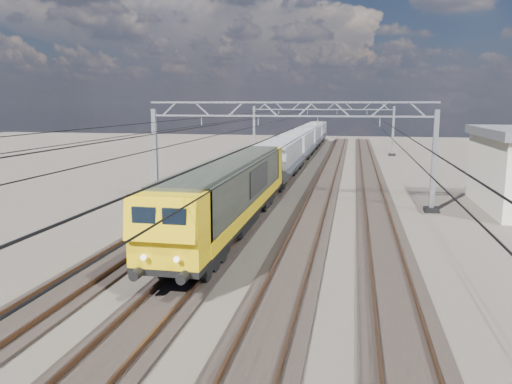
% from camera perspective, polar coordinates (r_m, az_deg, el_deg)
% --- Properties ---
extents(ground, '(160.00, 160.00, 0.00)m').
position_cam_1_polar(ground, '(30.56, 2.53, -3.12)').
color(ground, '#2B2520').
rests_on(ground, ground).
extents(track_outer_west, '(2.60, 140.00, 0.30)m').
position_cam_1_polar(track_outer_west, '(31.97, -8.17, -2.49)').
color(track_outer_west, black).
rests_on(track_outer_west, ground).
extents(track_loco, '(2.60, 140.00, 0.30)m').
position_cam_1_polar(track_loco, '(30.90, -1.14, -2.83)').
color(track_loco, black).
rests_on(track_loco, ground).
extents(track_inner_east, '(2.60, 140.00, 0.30)m').
position_cam_1_polar(track_inner_east, '(30.32, 6.28, -3.14)').
color(track_inner_east, black).
rests_on(track_inner_east, ground).
extents(track_outer_east, '(2.60, 140.00, 0.30)m').
position_cam_1_polar(track_outer_east, '(30.27, 13.86, -3.40)').
color(track_outer_east, black).
rests_on(track_outer_east, ground).
extents(catenary_gantry_mid, '(19.90, 0.90, 7.11)m').
position_cam_1_polar(catenary_gantry_mid, '(33.85, 3.60, 4.86)').
color(catenary_gantry_mid, '#9CA1AB').
rests_on(catenary_gantry_mid, ground).
extents(catenary_gantry_far, '(19.90, 0.90, 7.11)m').
position_cam_1_polar(catenary_gantry_far, '(69.63, 7.54, 7.49)').
color(catenary_gantry_far, '#9CA1AB').
rests_on(catenary_gantry_far, ground).
extents(overhead_wires, '(12.03, 140.00, 0.53)m').
position_cam_1_polar(overhead_wires, '(37.70, 4.44, 8.20)').
color(overhead_wires, black).
rests_on(overhead_wires, ground).
extents(locomotive, '(2.76, 21.10, 3.62)m').
position_cam_1_polar(locomotive, '(26.88, -2.85, 0.10)').
color(locomotive, black).
rests_on(locomotive, ground).
extents(hopper_wagon_lead, '(3.38, 13.00, 3.25)m').
position_cam_1_polar(hopper_wagon_lead, '(44.11, 2.70, 3.91)').
color(hopper_wagon_lead, black).
rests_on(hopper_wagon_lead, ground).
extents(hopper_wagon_mid, '(3.38, 13.00, 3.25)m').
position_cam_1_polar(hopper_wagon_mid, '(58.13, 4.77, 5.38)').
color(hopper_wagon_mid, black).
rests_on(hopper_wagon_mid, ground).
extents(hopper_wagon_third, '(3.38, 13.00, 3.25)m').
position_cam_1_polar(hopper_wagon_third, '(72.22, 6.03, 6.28)').
color(hopper_wagon_third, black).
rests_on(hopper_wagon_third, ground).
extents(hopper_wagon_fourth, '(3.38, 13.00, 3.25)m').
position_cam_1_polar(hopper_wagon_fourth, '(86.35, 6.89, 6.88)').
color(hopper_wagon_fourth, black).
rests_on(hopper_wagon_fourth, ground).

